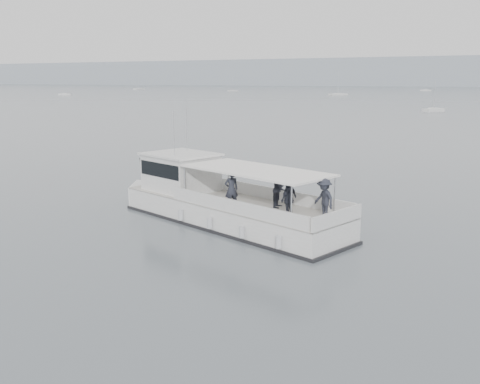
% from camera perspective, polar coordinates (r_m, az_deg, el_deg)
% --- Properties ---
extents(ground, '(1400.00, 1400.00, 0.00)m').
position_cam_1_polar(ground, '(25.99, -15.97, -3.48)').
color(ground, '#51595F').
rests_on(ground, ground).
extents(tour_boat, '(13.67, 7.04, 5.80)m').
position_cam_1_polar(tour_boat, '(25.89, -2.87, -0.91)').
color(tour_boat, white).
rests_on(tour_boat, ground).
extents(moored_fleet, '(405.91, 334.20, 10.99)m').
position_cam_1_polar(moored_fleet, '(238.89, 18.30, 9.81)').
color(moored_fleet, white).
rests_on(moored_fleet, ground).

